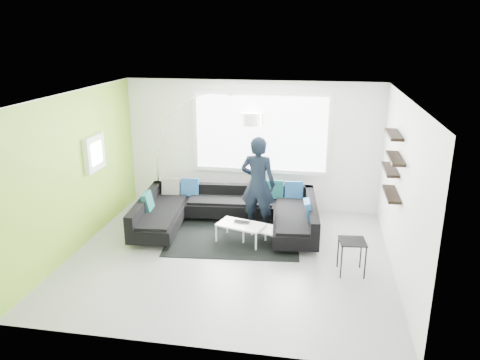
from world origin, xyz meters
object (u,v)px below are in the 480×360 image
(side_table, at_px, (351,257))
(laptop, at_px, (241,223))
(sectional_sofa, at_px, (227,215))
(coffee_table, at_px, (252,233))
(person, at_px, (258,184))
(arc_lamp, at_px, (157,152))

(side_table, relative_size, laptop, 1.74)
(sectional_sofa, bearing_deg, side_table, -35.05)
(coffee_table, xyz_separation_m, side_table, (1.75, -0.86, 0.11))
(coffee_table, xyz_separation_m, laptop, (-0.22, 0.02, 0.19))
(person, height_order, laptop, person)
(coffee_table, bearing_deg, arc_lamp, 164.06)
(person, relative_size, laptop, 5.75)
(person, bearing_deg, side_table, 147.51)
(sectional_sofa, height_order, arc_lamp, arc_lamp)
(sectional_sofa, distance_m, laptop, 0.58)
(sectional_sofa, relative_size, laptop, 11.06)
(sectional_sofa, xyz_separation_m, coffee_table, (0.57, -0.48, -0.15))
(sectional_sofa, bearing_deg, laptop, -57.41)
(laptop, bearing_deg, person, 78.44)
(laptop, bearing_deg, arc_lamp, 154.10)
(coffee_table, relative_size, person, 0.58)
(coffee_table, height_order, side_table, side_table)
(sectional_sofa, bearing_deg, person, 10.55)
(sectional_sofa, relative_size, side_table, 6.34)
(coffee_table, height_order, arc_lamp, arc_lamp)
(sectional_sofa, distance_m, arc_lamp, 2.21)
(arc_lamp, bearing_deg, person, -29.24)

